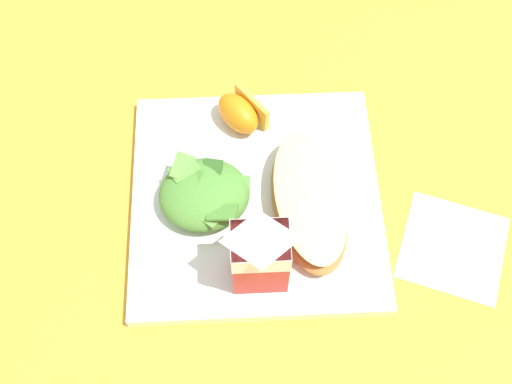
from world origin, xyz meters
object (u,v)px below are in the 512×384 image
at_px(cheesy_pizza_bread, 309,202).
at_px(milk_carton, 260,252).
at_px(orange_wedge_front, 239,113).
at_px(white_plate, 256,199).
at_px(green_salad_pile, 204,194).
at_px(paper_napkin, 453,247).

relative_size(cheesy_pizza_bread, milk_carton, 1.61).
bearing_deg(milk_carton, orange_wedge_front, -85.59).
distance_m(white_plate, milk_carton, 0.11).
relative_size(white_plate, milk_carton, 2.55).
bearing_deg(green_salad_pile, paper_napkin, 167.58).
bearing_deg(green_salad_pile, cheesy_pizza_bread, 173.29).
relative_size(cheesy_pizza_bread, orange_wedge_front, 2.55).
bearing_deg(paper_napkin, milk_carton, 7.07).
bearing_deg(green_salad_pile, white_plate, -174.35).
xyz_separation_m(cheesy_pizza_bread, milk_carton, (0.06, 0.07, 0.04)).
height_order(white_plate, orange_wedge_front, orange_wedge_front).
relative_size(orange_wedge_front, paper_napkin, 0.63).
xyz_separation_m(green_salad_pile, orange_wedge_front, (-0.04, -0.11, -0.00)).
distance_m(white_plate, orange_wedge_front, 0.11).
xyz_separation_m(green_salad_pile, paper_napkin, (-0.27, 0.06, -0.04)).
xyz_separation_m(cheesy_pizza_bread, green_salad_pile, (0.11, -0.01, 0.00)).
relative_size(cheesy_pizza_bread, green_salad_pile, 1.76).
bearing_deg(cheesy_pizza_bread, green_salad_pile, -6.71).
bearing_deg(white_plate, milk_carton, 89.83).
distance_m(white_plate, cheesy_pizza_bread, 0.07).
height_order(cheesy_pizza_bread, paper_napkin, cheesy_pizza_bread).
height_order(green_salad_pile, milk_carton, milk_carton).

